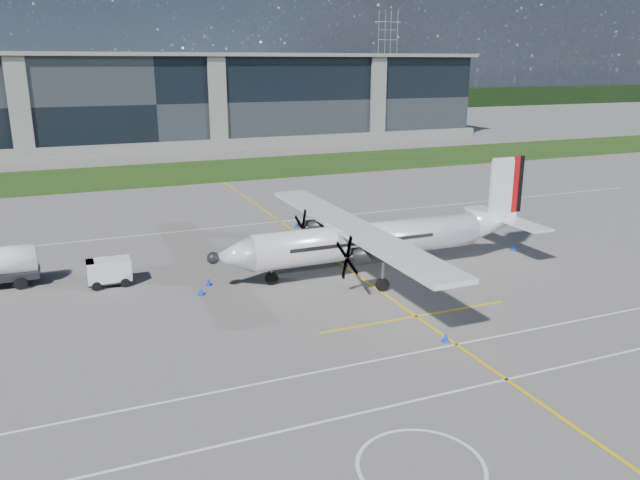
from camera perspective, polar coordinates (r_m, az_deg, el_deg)
The scene contains 15 objects.
ground at distance 77.28m, azimuth -11.11°, elevation 5.17°, with size 400.00×400.00×0.00m, color slate.
grass_strip at distance 85.02m, azimuth -12.22°, elevation 6.08°, with size 400.00×18.00×0.04m, color #1F3F11.
terminal_building at distance 115.68m, azimuth -15.45°, elevation 12.14°, with size 120.00×20.00×15.00m, color black.
tree_line at distance 175.52m, azimuth -17.98°, elevation 11.58°, with size 400.00×6.00×6.00m, color black.
pylon_east at distance 209.80m, azimuth 6.16°, elevation 16.11°, with size 9.00×4.60×30.00m, color gray, non-canonical shape.
yellow_taxiway_centerline at distance 49.98m, azimuth -0.68°, elevation -0.38°, with size 0.20×70.00×0.01m, color yellow.
white_lane_line at distance 28.95m, azimuth 11.92°, elevation -13.46°, with size 90.00×0.15×0.01m, color white.
turboprop_aircraft at distance 43.02m, azimuth 5.55°, elevation 1.94°, with size 23.79×24.68×7.40m, color white, non-canonical shape.
baggage_tug at distance 42.91m, azimuth -18.71°, elevation -2.82°, with size 2.92×1.75×1.75m, color silver, non-canonical shape.
ground_crew_person at distance 43.59m, azimuth -18.39°, elevation -2.27°, with size 0.84×0.60×2.07m, color #F25907.
safety_cone_stbdwing at distance 54.82m, azimuth -2.21°, elevation 1.35°, with size 0.36×0.36×0.50m, color #0D33E2.
safety_cone_tail at distance 50.48m, azimuth 17.27°, elevation -0.66°, with size 0.36×0.36×0.50m, color #0D33E2.
safety_cone_fwd at distance 39.85m, azimuth -10.79°, elevation -4.62°, with size 0.36×0.36×0.50m, color #0D33E2.
safety_cone_nose_stbd at distance 41.41m, azimuth -10.16°, elevation -3.79°, with size 0.36×0.36×0.50m, color #0D33E2.
safety_cone_portwing at distance 33.53m, azimuth 11.42°, elevation -8.70°, with size 0.36×0.36×0.50m, color #0D33E2.
Camera 1 is at (-14.80, -34.54, 14.05)m, focal length 35.00 mm.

